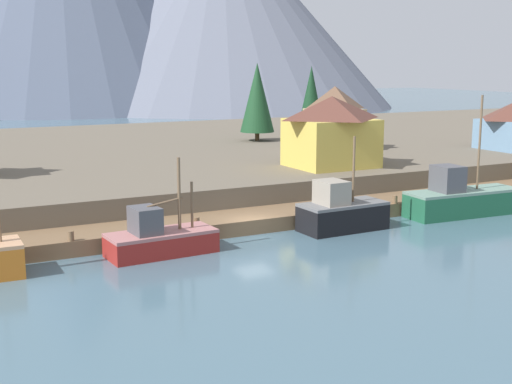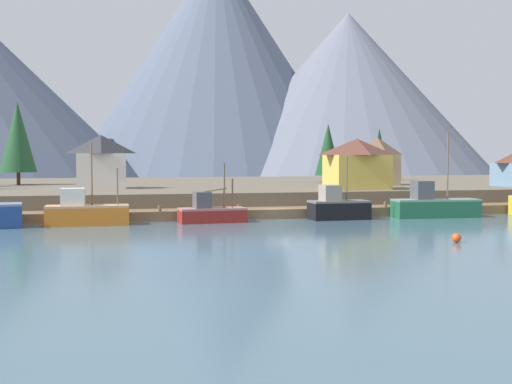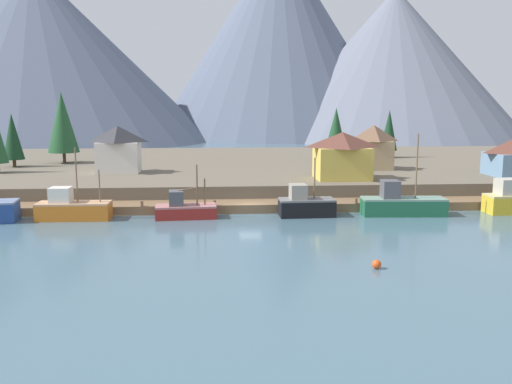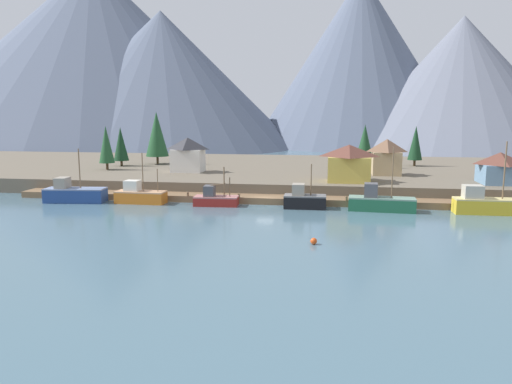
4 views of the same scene
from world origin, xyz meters
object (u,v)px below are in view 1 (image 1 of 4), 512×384
object	(u,v)px
fishing_boat_red	(159,239)
fishing_boat_green	(461,199)
conifer_mid_right	(257,98)
house_tan	(334,117)
conifer_near_right	(311,94)
fishing_boat_black	(341,212)
house_yellow	(331,131)

from	to	relation	value
fishing_boat_red	fishing_boat_green	bearing A→B (deg)	-3.62
fishing_boat_red	conifer_mid_right	size ratio (longest dim) A/B	0.74
house_tan	conifer_near_right	bearing A→B (deg)	65.49
fishing_boat_black	house_tan	bearing A→B (deg)	55.87
fishing_boat_green	conifer_near_right	distance (m)	39.97
conifer_mid_right	fishing_boat_green	bearing A→B (deg)	-89.28
fishing_boat_red	house_yellow	distance (m)	23.18
conifer_near_right	house_tan	bearing A→B (deg)	-114.51
house_tan	conifer_near_right	distance (m)	18.40
house_tan	fishing_boat_black	bearing A→B (deg)	-122.69
house_tan	house_yellow	xyz separation A→B (m)	(-7.01, -9.95, -0.24)
house_tan	house_yellow	world-z (taller)	house_tan
fishing_boat_red	conifer_near_right	bearing A→B (deg)	44.60
fishing_boat_red	house_yellow	bearing A→B (deg)	26.55
fishing_boat_black	conifer_mid_right	world-z (taller)	conifer_mid_right
fishing_boat_red	fishing_boat_black	size ratio (longest dim) A/B	1.03
house_yellow	conifer_mid_right	bearing A→B (deg)	79.88
house_yellow	conifer_mid_right	xyz separation A→B (m)	(3.72, 20.83, 1.87)
fishing_boat_black	conifer_mid_right	xyz separation A→B (m)	(10.29, 32.04, 6.20)
fishing_boat_green	conifer_near_right	xyz separation A→B (m)	(10.49, 38.08, 6.14)
fishing_boat_green	house_tan	world-z (taller)	house_tan
house_tan	fishing_boat_green	bearing A→B (deg)	-97.68
fishing_boat_red	house_yellow	world-z (taller)	house_yellow
fishing_boat_red	house_tan	bearing A→B (deg)	35.23
fishing_boat_red	house_tan	xyz separation A→B (m)	(26.72, 21.24, 4.85)
fishing_boat_red	conifer_mid_right	distance (m)	40.28
fishing_boat_green	house_yellow	world-z (taller)	fishing_boat_green
house_yellow	conifer_near_right	xyz separation A→B (m)	(14.61, 26.64, 1.79)
conifer_mid_right	house_tan	bearing A→B (deg)	-73.17
house_tan	conifer_near_right	xyz separation A→B (m)	(7.61, 16.69, 1.55)
house_yellow	conifer_mid_right	world-z (taller)	conifer_mid_right
house_tan	conifer_mid_right	size ratio (longest dim) A/B	0.73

